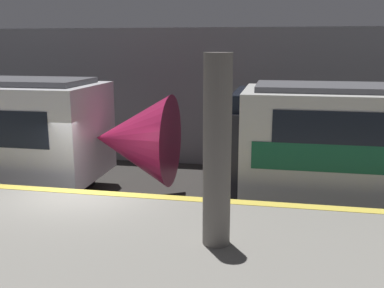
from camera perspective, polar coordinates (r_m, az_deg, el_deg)
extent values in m
plane|color=#33302D|center=(11.28, -13.27, -10.97)|extent=(120.00, 120.00, 0.00)
cube|color=gray|center=(9.01, -20.30, -13.90)|extent=(40.00, 5.14, 1.09)
cube|color=#EAD14C|center=(10.77, -13.89, -5.90)|extent=(40.00, 0.30, 0.01)
cube|color=gray|center=(16.92, -4.21, 6.00)|extent=(50.00, 0.15, 5.02)
cylinder|color=slate|center=(7.40, 3.21, -1.03)|extent=(0.47, 0.47, 3.23)
cone|color=#B21E4C|center=(12.75, -7.48, 0.60)|extent=(2.20, 2.57, 2.57)
sphere|color=#F2EFCC|center=(12.58, -3.31, -1.38)|extent=(0.20, 0.20, 0.20)
cube|color=black|center=(12.17, 5.96, -0.34)|extent=(0.25, 2.95, 2.17)
cube|color=black|center=(11.98, 6.08, 4.73)|extent=(0.25, 2.65, 0.87)
sphere|color=#EA4C42|center=(11.63, 4.85, -2.86)|extent=(0.18, 0.18, 0.18)
sphere|color=#EA4C42|center=(12.93, 5.51, -1.28)|extent=(0.18, 0.18, 0.18)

